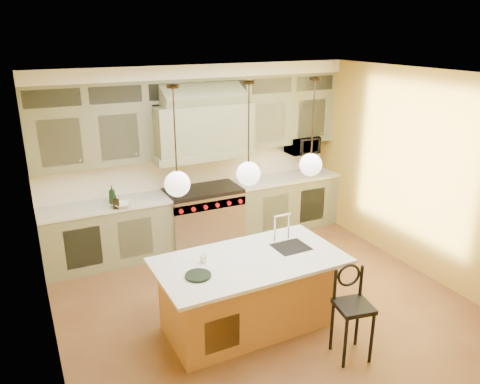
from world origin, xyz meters
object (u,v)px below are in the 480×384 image
range (203,216)px  kitchen_island (248,291)px  counter_stool (352,308)px  microwave (302,145)px

range → kitchen_island: bearing=-99.4°
kitchen_island → counter_stool: bearing=-52.2°
range → kitchen_island: kitchen_island is taller
counter_stool → microwave: size_ratio=1.92×
kitchen_island → microwave: 3.57m
counter_stool → kitchen_island: bearing=139.4°
counter_stool → microwave: 3.89m
kitchen_island → counter_stool: kitchen_island is taller
range → microwave: microwave is taller
kitchen_island → counter_stool: (0.76, -0.94, 0.11)m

